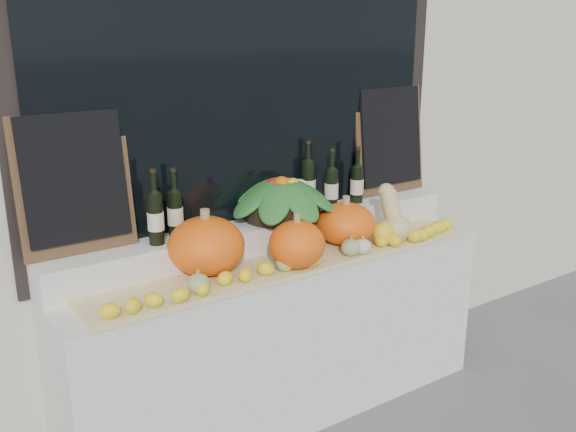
{
  "coord_description": "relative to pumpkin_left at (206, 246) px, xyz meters",
  "views": [
    {
      "loc": [
        -1.67,
        -1.01,
        2.03
      ],
      "look_at": [
        0.0,
        1.45,
        1.12
      ],
      "focal_mm": 40.0,
      "sensor_mm": 36.0,
      "label": 1
    }
  ],
  "objects": [
    {
      "name": "wine_bottle_near_right",
      "position": [
        0.85,
        0.16,
        0.12
      ],
      "size": [
        0.08,
        0.08,
        0.33
      ],
      "color": "black",
      "rests_on": "rear_tier"
    },
    {
      "name": "rear_tier",
      "position": [
        0.42,
        0.18,
        -0.08
      ],
      "size": [
        2.3,
        0.25,
        0.16
      ],
      "primitive_type": "cube",
      "color": "silver",
      "rests_on": "display_sill"
    },
    {
      "name": "pumpkin_left",
      "position": [
        0.0,
        0.0,
        0.0
      ],
      "size": [
        0.38,
        0.38,
        0.27
      ],
      "primitive_type": "ellipsoid",
      "rotation": [
        0.0,
        0.0,
        0.07
      ],
      "color": "#FF600D",
      "rests_on": "straw_bedding"
    },
    {
      "name": "display_sill",
      "position": [
        0.42,
        0.03,
        -0.6
      ],
      "size": [
        2.3,
        0.55,
        0.88
      ],
      "primitive_type": "cube",
      "color": "silver",
      "rests_on": "ground"
    },
    {
      "name": "wine_bottle_near_left",
      "position": [
        -0.05,
        0.21,
        0.11
      ],
      "size": [
        0.08,
        0.08,
        0.33
      ],
      "color": "black",
      "rests_on": "rear_tier"
    },
    {
      "name": "pumpkin_right",
      "position": [
        0.79,
        -0.04,
        -0.03
      ],
      "size": [
        0.31,
        0.31,
        0.22
      ],
      "primitive_type": "ellipsoid",
      "rotation": [
        0.0,
        0.0,
        0.0
      ],
      "color": "#FF600D",
      "rests_on": "straw_bedding"
    },
    {
      "name": "wine_bottle_far_right",
      "position": [
        1.04,
        0.18,
        0.11
      ],
      "size": [
        0.08,
        0.08,
        0.32
      ],
      "color": "black",
      "rests_on": "rear_tier"
    },
    {
      "name": "decorative_gourds",
      "position": [
        0.53,
        -0.19,
        -0.08
      ],
      "size": [
        1.18,
        0.17,
        0.15
      ],
      "color": "#33681F",
      "rests_on": "straw_bedding"
    },
    {
      "name": "straw_bedding",
      "position": [
        0.42,
        -0.1,
        -0.15
      ],
      "size": [
        2.1,
        0.32,
        0.02
      ],
      "primitive_type": "cube",
      "color": "tan",
      "rests_on": "display_sill"
    },
    {
      "name": "chalkboard_right",
      "position": [
        1.34,
        0.24,
        0.32
      ],
      "size": [
        0.5,
        0.1,
        0.62
      ],
      "rotation": [
        -0.12,
        0.0,
        0.0
      ],
      "color": "#4C331E",
      "rests_on": "rear_tier"
    },
    {
      "name": "pumpkin_center",
      "position": [
        0.39,
        -0.17,
        -0.02
      ],
      "size": [
        0.35,
        0.35,
        0.23
      ],
      "primitive_type": "ellipsoid",
      "rotation": [
        0.0,
        0.0,
        -0.38
      ],
      "color": "#FF600D",
      "rests_on": "straw_bedding"
    },
    {
      "name": "wine_bottle_tall",
      "position": [
        0.74,
        0.23,
        0.14
      ],
      "size": [
        0.08,
        0.08,
        0.38
      ],
      "color": "black",
      "rests_on": "rear_tier"
    },
    {
      "name": "chalkboard_left",
      "position": [
        -0.5,
        0.24,
        0.32
      ],
      "size": [
        0.5,
        0.1,
        0.62
      ],
      "rotation": [
        -0.12,
        0.0,
        0.0
      ],
      "color": "#4C331E",
      "rests_on": "rear_tier"
    },
    {
      "name": "wine_bottle_far_left",
      "position": [
        -0.18,
        0.15,
        0.13
      ],
      "size": [
        0.08,
        0.08,
        0.36
      ],
      "color": "black",
      "rests_on": "rear_tier"
    },
    {
      "name": "butternut_squash",
      "position": [
        1.04,
        -0.14,
        -0.01
      ],
      "size": [
        0.16,
        0.21,
        0.3
      ],
      "color": "tan",
      "rests_on": "straw_bedding"
    },
    {
      "name": "produce_bowl",
      "position": [
        0.53,
        0.16,
        0.11
      ],
      "size": [
        0.61,
        0.61,
        0.23
      ],
      "color": "black",
      "rests_on": "rear_tier"
    },
    {
      "name": "lemon_heap",
      "position": [
        0.42,
        -0.21,
        -0.1
      ],
      "size": [
        2.2,
        0.16,
        0.06
      ],
      "primitive_type": null,
      "color": "yellow",
      "rests_on": "straw_bedding"
    }
  ]
}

